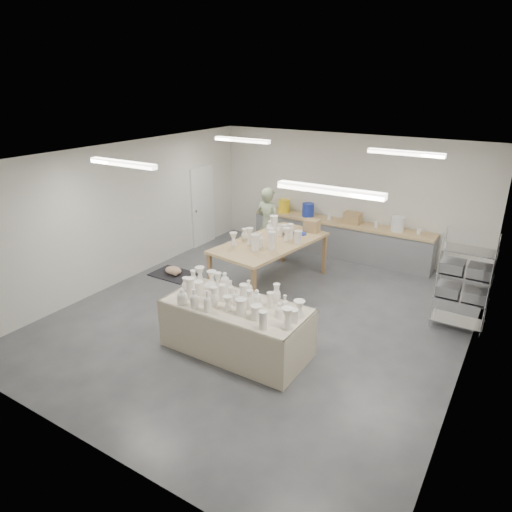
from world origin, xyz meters
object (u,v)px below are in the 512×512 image
Objects in this scene: red_stool at (273,245)px; drying_table at (236,326)px; potter at (268,224)px; work_table at (273,240)px.

drying_table is at bearing -68.13° from red_stool.
red_stool is (-1.65, 4.10, -0.19)m from drying_table.
drying_table is 4.43m from red_stool.
potter is at bearing 113.51° from drying_table.
work_table is 1.46m from potter.
work_table is 8.34× the size of red_stool.
work_table is at bearing 129.00° from potter.
drying_table is 4.20m from potter.
red_stool is at bearing 127.59° from work_table.
red_stool is at bearing 112.13° from drying_table.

